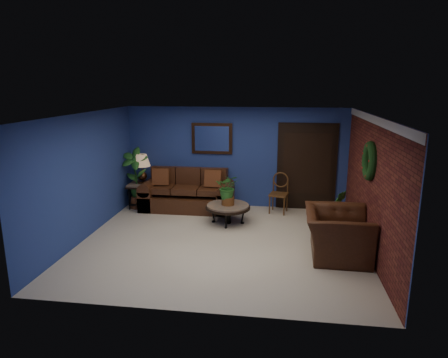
# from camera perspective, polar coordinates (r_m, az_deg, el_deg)

# --- Properties ---
(floor) EXTENTS (5.50, 5.50, 0.00)m
(floor) POSITION_cam_1_polar(r_m,az_deg,el_deg) (7.98, -0.36, -9.03)
(floor) COLOR beige
(floor) RESTS_ON ground
(wall_back) EXTENTS (5.50, 0.04, 2.50)m
(wall_back) POSITION_cam_1_polar(r_m,az_deg,el_deg) (10.01, 1.71, 3.09)
(wall_back) COLOR navy
(wall_back) RESTS_ON ground
(wall_left) EXTENTS (0.04, 5.00, 2.50)m
(wall_left) POSITION_cam_1_polar(r_m,az_deg,el_deg) (8.43, -19.21, 0.36)
(wall_left) COLOR navy
(wall_left) RESTS_ON ground
(wall_right_brick) EXTENTS (0.04, 5.00, 2.50)m
(wall_right_brick) POSITION_cam_1_polar(r_m,az_deg,el_deg) (7.69, 20.34, -0.94)
(wall_right_brick) COLOR maroon
(wall_right_brick) RESTS_ON ground
(ceiling) EXTENTS (5.50, 5.00, 0.02)m
(ceiling) POSITION_cam_1_polar(r_m,az_deg,el_deg) (7.39, -0.39, 9.18)
(ceiling) COLOR silver
(ceiling) RESTS_ON wall_back
(crown_molding) EXTENTS (0.03, 5.00, 0.14)m
(crown_molding) POSITION_cam_1_polar(r_m,az_deg,el_deg) (7.50, 20.85, 7.84)
(crown_molding) COLOR white
(crown_molding) RESTS_ON wall_right_brick
(wall_mirror) EXTENTS (1.02, 0.06, 0.77)m
(wall_mirror) POSITION_cam_1_polar(r_m,az_deg,el_deg) (9.98, -1.74, 5.79)
(wall_mirror) COLOR #442613
(wall_mirror) RESTS_ON wall_back
(closet_door) EXTENTS (1.44, 0.06, 2.18)m
(closet_door) POSITION_cam_1_polar(r_m,az_deg,el_deg) (9.99, 11.71, 1.62)
(closet_door) COLOR black
(closet_door) RESTS_ON wall_back
(wreath) EXTENTS (0.16, 0.72, 0.72)m
(wreath) POSITION_cam_1_polar(r_m,az_deg,el_deg) (7.64, 20.09, 2.44)
(wreath) COLOR black
(wreath) RESTS_ON wall_right_brick
(sofa) EXTENTS (2.25, 0.97, 1.01)m
(sofa) POSITION_cam_1_polar(r_m,az_deg,el_deg) (10.01, -5.17, -2.35)
(sofa) COLOR #432113
(sofa) RESTS_ON ground
(coffee_table) EXTENTS (0.99, 0.99, 0.43)m
(coffee_table) POSITION_cam_1_polar(r_m,az_deg,el_deg) (8.91, 0.56, -4.05)
(coffee_table) COLOR #544F49
(coffee_table) RESTS_ON ground
(end_table) EXTENTS (0.68, 0.68, 0.62)m
(end_table) POSITION_cam_1_polar(r_m,az_deg,el_deg) (10.26, -11.49, -1.33)
(end_table) COLOR #544F49
(end_table) RESTS_ON ground
(table_lamp) EXTENTS (0.42, 0.42, 0.70)m
(table_lamp) POSITION_cam_1_polar(r_m,az_deg,el_deg) (10.13, -11.64, 1.94)
(table_lamp) COLOR #442613
(table_lamp) RESTS_ON end_table
(side_chair) EXTENTS (0.49, 0.49, 0.97)m
(side_chair) POSITION_cam_1_polar(r_m,az_deg,el_deg) (9.74, 7.92, -1.57)
(side_chair) COLOR #573418
(side_chair) RESTS_ON ground
(armchair) EXTENTS (1.17, 1.33, 0.84)m
(armchair) POSITION_cam_1_polar(r_m,az_deg,el_deg) (7.52, 15.83, -7.55)
(armchair) COLOR #432113
(armchair) RESTS_ON ground
(coffee_plant) EXTENTS (0.51, 0.45, 0.69)m
(coffee_plant) POSITION_cam_1_polar(r_m,az_deg,el_deg) (8.79, 0.57, -1.34)
(coffee_plant) COLOR brown
(coffee_plant) RESTS_ON coffee_table
(floor_plant) EXTENTS (0.44, 0.39, 0.84)m
(floor_plant) POSITION_cam_1_polar(r_m,az_deg,el_deg) (8.97, 15.85, -3.99)
(floor_plant) COLOR brown
(floor_plant) RESTS_ON ground
(tall_plant) EXTENTS (0.69, 0.49, 1.52)m
(tall_plant) POSITION_cam_1_polar(r_m,az_deg,el_deg) (10.14, -12.56, 0.46)
(tall_plant) COLOR #602D1B
(tall_plant) RESTS_ON ground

